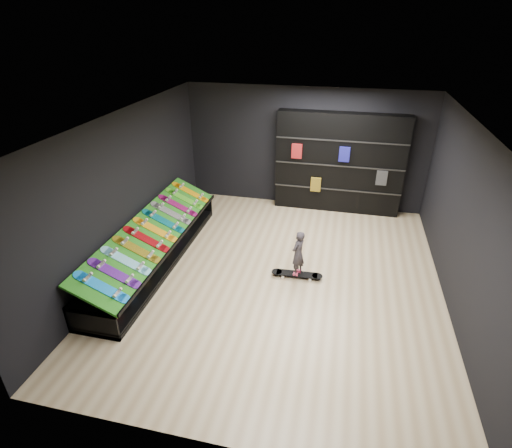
% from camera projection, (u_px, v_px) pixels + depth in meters
% --- Properties ---
extents(floor, '(6.00, 7.00, 0.01)m').
position_uv_depth(floor, '(279.00, 277.00, 7.71)').
color(floor, tan).
rests_on(floor, ground).
extents(ceiling, '(6.00, 7.00, 0.01)m').
position_uv_depth(ceiling, '(284.00, 121.00, 6.30)').
color(ceiling, white).
rests_on(ceiling, ground).
extents(wall_back, '(6.00, 0.02, 3.00)m').
position_uv_depth(wall_back, '(305.00, 149.00, 10.01)').
color(wall_back, black).
rests_on(wall_back, ground).
extents(wall_front, '(6.00, 0.02, 3.00)m').
position_uv_depth(wall_front, '(222.00, 354.00, 3.99)').
color(wall_front, black).
rests_on(wall_front, ground).
extents(wall_left, '(0.02, 7.00, 3.00)m').
position_uv_depth(wall_left, '(126.00, 192.00, 7.59)').
color(wall_left, black).
rests_on(wall_left, ground).
extents(wall_right, '(0.02, 7.00, 3.00)m').
position_uv_depth(wall_right, '(465.00, 225.00, 6.41)').
color(wall_right, black).
rests_on(wall_right, ground).
extents(display_rack, '(0.90, 4.50, 0.50)m').
position_uv_depth(display_rack, '(155.00, 251.00, 8.09)').
color(display_rack, black).
rests_on(display_rack, ground).
extents(turf_ramp, '(0.92, 4.50, 0.46)m').
position_uv_depth(turf_ramp, '(155.00, 231.00, 7.87)').
color(turf_ramp, '#19640F').
rests_on(turf_ramp, display_rack).
extents(back_shelving, '(3.09, 0.36, 2.47)m').
position_uv_depth(back_shelving, '(339.00, 163.00, 9.81)').
color(back_shelving, black).
rests_on(back_shelving, ground).
extents(floor_skateboard, '(0.99, 0.26, 0.09)m').
position_uv_depth(floor_skateboard, '(297.00, 275.00, 7.68)').
color(floor_skateboard, black).
rests_on(floor_skateboard, ground).
extents(child, '(0.22, 0.25, 0.55)m').
position_uv_depth(child, '(298.00, 261.00, 7.53)').
color(child, black).
rests_on(child, floor_skateboard).
extents(display_board_0, '(0.93, 0.22, 0.50)m').
position_uv_depth(display_board_0, '(102.00, 287.00, 6.21)').
color(display_board_0, blue).
rests_on(display_board_0, turf_ramp).
extents(display_board_1, '(0.93, 0.22, 0.50)m').
position_uv_depth(display_board_1, '(115.00, 273.00, 6.54)').
color(display_board_1, purple).
rests_on(display_board_1, turf_ramp).
extents(display_board_2, '(0.93, 0.22, 0.50)m').
position_uv_depth(display_board_2, '(126.00, 261.00, 6.87)').
color(display_board_2, '#0CB2E5').
rests_on(display_board_2, turf_ramp).
extents(display_board_3, '(0.93, 0.22, 0.50)m').
position_uv_depth(display_board_3, '(137.00, 250.00, 7.20)').
color(display_board_3, yellow).
rests_on(display_board_3, turf_ramp).
extents(display_board_4, '(0.93, 0.22, 0.50)m').
position_uv_depth(display_board_4, '(147.00, 239.00, 7.52)').
color(display_board_4, red).
rests_on(display_board_4, turf_ramp).
extents(display_board_5, '(0.93, 0.22, 0.50)m').
position_uv_depth(display_board_5, '(155.00, 230.00, 7.85)').
color(display_board_5, orange).
rests_on(display_board_5, turf_ramp).
extents(display_board_6, '(0.93, 0.22, 0.50)m').
position_uv_depth(display_board_6, '(164.00, 221.00, 8.18)').
color(display_board_6, '#0C8C99').
rests_on(display_board_6, turf_ramp).
extents(display_board_7, '(0.93, 0.22, 0.50)m').
position_uv_depth(display_board_7, '(171.00, 213.00, 8.50)').
color(display_board_7, black).
rests_on(display_board_7, turf_ramp).
extents(display_board_8, '(0.93, 0.22, 0.50)m').
position_uv_depth(display_board_8, '(178.00, 206.00, 8.83)').
color(display_board_8, '#E5198C').
rests_on(display_board_8, turf_ramp).
extents(display_board_9, '(0.93, 0.22, 0.50)m').
position_uv_depth(display_board_9, '(185.00, 199.00, 9.16)').
color(display_board_9, green).
rests_on(display_board_9, turf_ramp).
extents(display_board_10, '(0.93, 0.22, 0.50)m').
position_uv_depth(display_board_10, '(191.00, 192.00, 9.49)').
color(display_board_10, yellow).
rests_on(display_board_10, turf_ramp).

